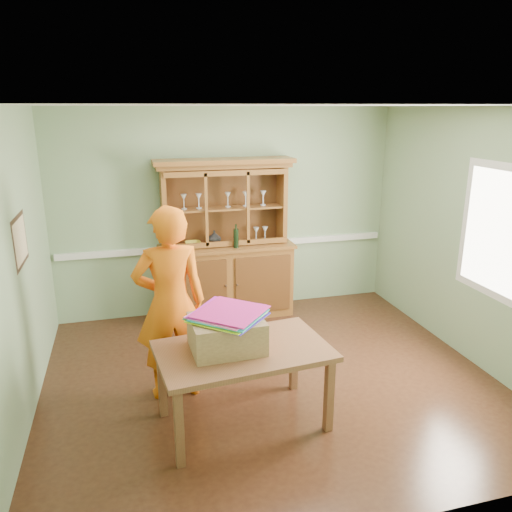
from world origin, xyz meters
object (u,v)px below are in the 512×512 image
object	(u,v)px
dining_table	(243,357)
person	(170,304)
china_hutch	(226,262)
cardboard_box	(227,334)

from	to	relation	value
dining_table	person	xyz separation A→B (m)	(-0.54, 0.64, 0.30)
dining_table	china_hutch	bearing A→B (deg)	76.06
china_hutch	person	bearing A→B (deg)	-116.73
cardboard_box	person	bearing A→B (deg)	123.73
cardboard_box	person	size ratio (longest dim) A/B	0.32
dining_table	cardboard_box	xyz separation A→B (m)	(-0.13, 0.03, 0.22)
china_hutch	person	world-z (taller)	china_hutch
cardboard_box	person	xyz separation A→B (m)	(-0.41, 0.61, 0.07)
china_hutch	person	size ratio (longest dim) A/B	1.11
china_hutch	cardboard_box	size ratio (longest dim) A/B	3.48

